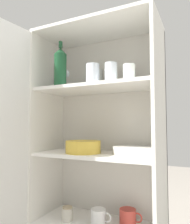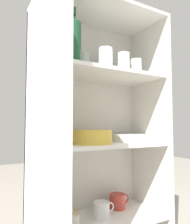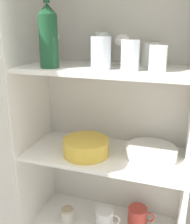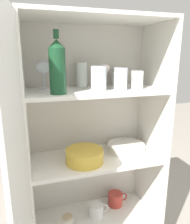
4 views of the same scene
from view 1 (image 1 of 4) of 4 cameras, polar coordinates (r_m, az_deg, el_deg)
The scene contains 19 objects.
cupboard_back_panel at distance 1.52m, azimuth 3.53°, elevation -8.81°, with size 0.77×0.02×1.47m, color silver.
cupboard_side_left at distance 1.56m, azimuth -12.21°, elevation -8.61°, with size 0.02×0.38×1.47m, color white.
cupboard_side_right at distance 1.24m, azimuth 16.73°, elevation -9.82°, with size 0.02×0.38×1.47m, color white.
cupboard_top_panel at distance 1.48m, azimuth 0.56°, elevation 20.56°, with size 0.77×0.38×0.02m, color white.
shelf_board_middle at distance 1.36m, azimuth 0.58°, elevation -11.08°, with size 0.74×0.34×0.02m, color white.
shelf_board_upper at distance 1.37m, azimuth 0.57°, elevation 6.12°, with size 0.74×0.34×0.02m, color white.
tumbler_glass_0 at distance 1.28m, azimuth 4.19°, elevation 10.05°, with size 0.07×0.07×0.12m.
tumbler_glass_1 at distance 1.41m, azimuth 8.96°, elevation 8.36°, with size 0.08×0.08×0.10m.
tumbler_glass_2 at distance 1.50m, azimuth 0.73°, elevation 8.37°, with size 0.07×0.07×0.14m.
tumbler_glass_3 at distance 1.33m, azimuth -0.64°, elevation 9.68°, with size 0.08×0.08×0.13m.
tumbler_glass_4 at distance 1.25m, azimuth 8.89°, elevation 9.93°, with size 0.07×0.07×0.10m.
wine_glass_0 at distance 1.56m, azimuth -8.07°, elevation 9.66°, with size 0.08×0.08×0.15m.
wine_glass_1 at distance 1.40m, azimuth 3.66°, elevation 10.37°, with size 0.07×0.07×0.14m.
wine_bottle at distance 1.43m, azimuth -9.05°, elevation 11.49°, with size 0.08×0.08×0.29m.
plate_stack_white at distance 1.31m, azimuth 9.92°, elevation -9.88°, with size 0.24×0.24×0.04m.
mixing_bowl_large at distance 1.36m, azimuth -3.11°, elevation -8.95°, with size 0.22×0.22×0.08m.
coffee_mug_primary at distance 1.45m, azimuth 0.96°, elevation -25.63°, with size 0.13×0.09×0.09m.
coffee_mug_extra_1 at distance 1.46m, azimuth 8.63°, elevation -25.43°, with size 0.14×0.10×0.09m.
storage_jar at distance 1.51m, azimuth -7.23°, elevation -24.87°, with size 0.07×0.07×0.08m.
Camera 1 is at (0.58, -1.05, 0.87)m, focal length 35.00 mm.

